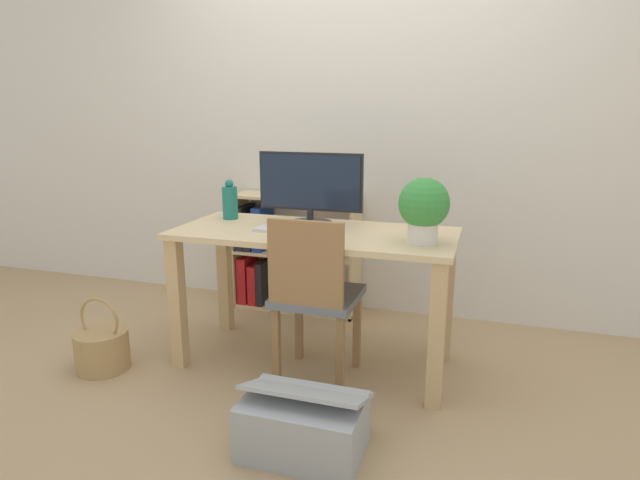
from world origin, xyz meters
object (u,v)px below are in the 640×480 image
object	(u,v)px
vase	(230,201)
basket	(102,348)
chair	(314,293)
bookshelf	(274,254)
keyboard	(293,230)
monitor	(310,186)
storage_box	(303,424)
potted_plant	(424,207)

from	to	relation	value
vase	basket	xyz separation A→B (m)	(-0.49, -0.57, -0.72)
chair	bookshelf	size ratio (longest dim) A/B	1.01
basket	keyboard	bearing A→B (deg)	20.88
monitor	storage_box	distance (m)	1.24
chair	basket	world-z (taller)	chair
basket	storage_box	size ratio (longest dim) A/B	0.82
monitor	keyboard	xyz separation A→B (m)	(-0.03, -0.19, -0.20)
keyboard	chair	world-z (taller)	chair
chair	bookshelf	xyz separation A→B (m)	(-0.61, 0.95, -0.10)
chair	storage_box	xyz separation A→B (m)	(0.14, -0.55, -0.35)
bookshelf	storage_box	distance (m)	1.69
monitor	bookshelf	size ratio (longest dim) A/B	0.68
vase	basket	size ratio (longest dim) A/B	0.56
vase	basket	world-z (taller)	vase
vase	monitor	bearing A→B (deg)	-1.58
chair	storage_box	distance (m)	0.67
vase	chair	bearing A→B (deg)	-29.98
monitor	vase	world-z (taller)	monitor
basket	storage_box	bearing A→B (deg)	-15.33
potted_plant	storage_box	world-z (taller)	potted_plant
monitor	vase	xyz separation A→B (m)	(-0.48, 0.01, -0.11)
potted_plant	bookshelf	bearing A→B (deg)	142.76
potted_plant	basket	bearing A→B (deg)	-168.76
basket	chair	bearing A→B (deg)	10.63
potted_plant	storage_box	size ratio (longest dim) A/B	0.63
monitor	potted_plant	bearing A→B (deg)	-20.42
keyboard	bookshelf	size ratio (longest dim) A/B	0.46
monitor	vase	distance (m)	0.50
potted_plant	keyboard	bearing A→B (deg)	176.38
keyboard	vase	bearing A→B (deg)	155.66
potted_plant	bookshelf	world-z (taller)	potted_plant
potted_plant	basket	xyz separation A→B (m)	(-1.60, -0.32, -0.79)
keyboard	storage_box	size ratio (longest dim) A/B	0.80
vase	bookshelf	distance (m)	0.75
bookshelf	basket	distance (m)	1.28
keyboard	monitor	bearing A→B (deg)	81.40
vase	chair	world-z (taller)	vase
keyboard	basket	world-z (taller)	keyboard
basket	vase	bearing A→B (deg)	49.16
potted_plant	storage_box	distance (m)	1.08
keyboard	potted_plant	world-z (taller)	potted_plant
keyboard	vase	xyz separation A→B (m)	(-0.45, 0.21, 0.09)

